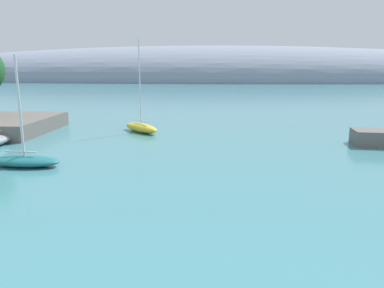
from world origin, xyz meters
TOP-DOWN VIEW (x-y plane):
  - distant_ridge at (-5.62, 189.12)m, footprint 364.52×69.00m
  - sailboat_teal_near_shore at (-16.20, 22.88)m, footprint 5.90×2.58m
  - sailboat_yellow_mid_mooring at (-9.99, 38.81)m, footprint 5.59×5.65m

SIDE VIEW (x-z plane):
  - distant_ridge at x=-5.62m, z-range -17.38..17.38m
  - sailboat_teal_near_shore at x=-16.20m, z-range -3.84..4.87m
  - sailboat_yellow_mid_mooring at x=-9.99m, z-range -4.82..6.07m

